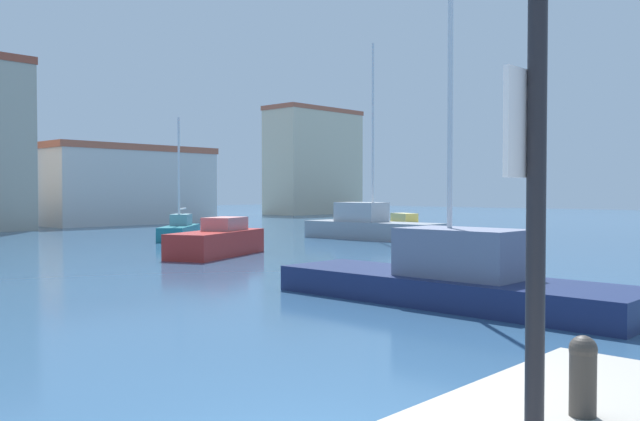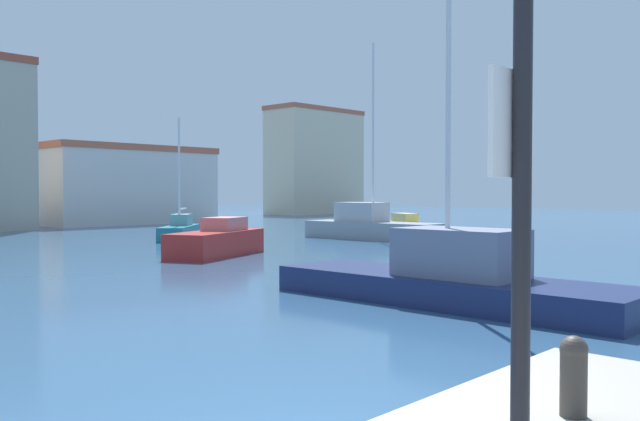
# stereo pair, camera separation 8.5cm
# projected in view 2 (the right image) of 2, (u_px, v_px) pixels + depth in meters

# --- Properties ---
(water) EXTENTS (160.00, 160.00, 0.00)m
(water) POSITION_uv_depth(u_px,v_px,m) (227.00, 248.00, 30.86)
(water) COLOR #2D5175
(water) RESTS_ON ground
(mooring_bollard) EXTENTS (0.21, 0.21, 0.61)m
(mooring_bollard) POSITION_uv_depth(u_px,v_px,m) (574.00, 372.00, 5.04)
(mooring_bollard) COLOR #38332D
(mooring_bollard) RESTS_ON pier_quay
(sailboat_teal_distant_east) EXTENTS (4.45, 4.27, 6.57)m
(sailboat_teal_distant_east) POSITION_uv_depth(u_px,v_px,m) (180.00, 230.00, 36.31)
(sailboat_teal_distant_east) COLOR #1E707A
(sailboat_teal_distant_east) RESTS_ON water
(motorboat_red_distant_north) EXTENTS (5.44, 3.67, 1.53)m
(motorboat_red_distant_north) POSITION_uv_depth(u_px,v_px,m) (217.00, 241.00, 27.06)
(motorboat_red_distant_north) COLOR #B22823
(motorboat_red_distant_north) RESTS_ON water
(sailboat_grey_far_right) EXTENTS (2.47, 8.08, 10.58)m
(sailboat_grey_far_right) POSITION_uv_depth(u_px,v_px,m) (370.00, 226.00, 36.50)
(sailboat_grey_far_right) COLOR gray
(sailboat_grey_far_right) RESTS_ON water
(motorboat_yellow_mid_harbor) EXTENTS (3.45, 5.73, 1.13)m
(motorboat_yellow_mid_harbor) POSITION_uv_depth(u_px,v_px,m) (407.00, 224.00, 45.26)
(motorboat_yellow_mid_harbor) COLOR gold
(motorboat_yellow_mid_harbor) RESTS_ON water
(sailboat_navy_far_left) EXTENTS (2.46, 8.73, 12.94)m
(sailboat_navy_far_left) POSITION_uv_depth(u_px,v_px,m) (451.00, 277.00, 15.43)
(sailboat_navy_far_left) COLOR #19234C
(sailboat_navy_far_left) RESTS_ON water
(waterfront_apartments) EXTENTS (13.93, 6.27, 6.27)m
(waterfront_apartments) POSITION_uv_depth(u_px,v_px,m) (127.00, 185.00, 54.30)
(waterfront_apartments) COLOR beige
(waterfront_apartments) RESTS_ON ground
(warehouse_block) EXTENTS (11.92, 5.19, 12.25)m
(warehouse_block) POSITION_uv_depth(u_px,v_px,m) (315.00, 161.00, 78.35)
(warehouse_block) COLOR beige
(warehouse_block) RESTS_ON ground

